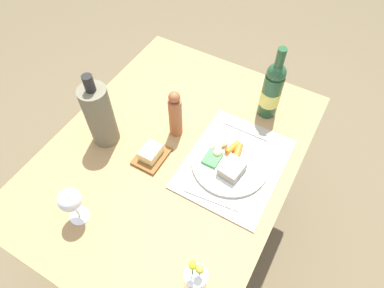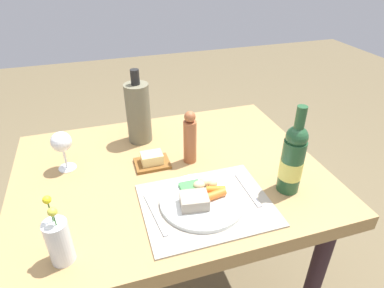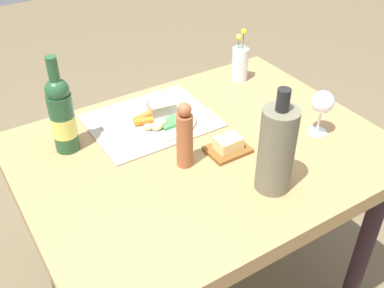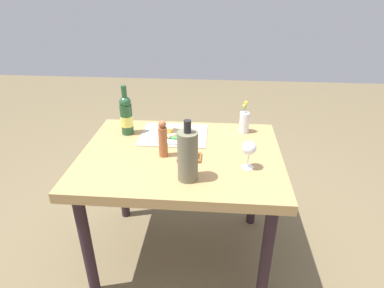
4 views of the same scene
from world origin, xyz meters
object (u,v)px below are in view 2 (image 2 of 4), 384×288
object	(u,v)px
cooler_bottle	(138,112)
flower_vase	(59,241)
dinner_plate	(202,198)
butter_dish	(152,160)
fork	(155,214)
dining_table	(170,189)
knife	(248,190)
pepper_mill	(190,138)
wine_bottle	(293,159)
wine_glass	(62,143)

from	to	relation	value
cooler_bottle	flower_vase	size ratio (longest dim) A/B	1.47
dinner_plate	cooler_bottle	bearing A→B (deg)	104.47
butter_dish	cooler_bottle	distance (m)	0.23
dinner_plate	fork	world-z (taller)	dinner_plate
dining_table	flower_vase	size ratio (longest dim) A/B	5.31
knife	pepper_mill	xyz separation A→B (m)	(-0.13, 0.24, 0.09)
dining_table	cooler_bottle	xyz separation A→B (m)	(-0.06, 0.25, 0.22)
fork	wine_bottle	distance (m)	0.48
fork	butter_dish	distance (m)	0.28
fork	butter_dish	size ratio (longest dim) A/B	1.52
butter_dish	cooler_bottle	xyz separation A→B (m)	(-0.01, 0.20, 0.11)
dining_table	flower_vase	distance (m)	0.51
fork	butter_dish	world-z (taller)	butter_dish
dinner_plate	cooler_bottle	xyz separation A→B (m)	(-0.12, 0.46, 0.11)
wine_bottle	wine_glass	world-z (taller)	wine_bottle
fork	cooler_bottle	xyz separation A→B (m)	(0.04, 0.47, 0.12)
knife	wine_glass	bearing A→B (deg)	150.61
wine_glass	pepper_mill	bearing A→B (deg)	-11.28
dinner_plate	flower_vase	xyz separation A→B (m)	(-0.42, -0.10, 0.05)
dinner_plate	flower_vase	world-z (taller)	flower_vase
dinner_plate	butter_dish	bearing A→B (deg)	112.71
dining_table	dinner_plate	world-z (taller)	dinner_plate
wine_bottle	wine_glass	distance (m)	0.81
knife	pepper_mill	size ratio (longest dim) A/B	0.84
butter_dish	pepper_mill	xyz separation A→B (m)	(0.15, -0.02, 0.08)
cooler_bottle	dining_table	bearing A→B (deg)	-75.81
knife	wine_bottle	bearing A→B (deg)	-11.35
knife	fork	bearing A→B (deg)	-176.75
butter_dish	pepper_mill	bearing A→B (deg)	-6.68
wine_bottle	pepper_mill	bearing A→B (deg)	135.55
dining_table	fork	distance (m)	0.26
butter_dish	fork	bearing A→B (deg)	-99.75
fork	wine_bottle	bearing A→B (deg)	-7.49
flower_vase	dinner_plate	bearing A→B (deg)	13.10
knife	pepper_mill	world-z (taller)	pepper_mill
cooler_bottle	butter_dish	bearing A→B (deg)	-87.30
dining_table	fork	world-z (taller)	fork
dining_table	butter_dish	world-z (taller)	butter_dish
dining_table	cooler_bottle	distance (m)	0.34
dinner_plate	fork	distance (m)	0.16
knife	flower_vase	distance (m)	0.61
pepper_mill	wine_glass	size ratio (longest dim) A/B	1.38
fork	wine_glass	distance (m)	0.45
dining_table	dinner_plate	size ratio (longest dim) A/B	4.08
wine_glass	dining_table	bearing A→B (deg)	-19.29
fork	pepper_mill	bearing A→B (deg)	46.48
dinner_plate	cooler_bottle	world-z (taller)	cooler_bottle
dinner_plate	flower_vase	distance (m)	0.44
butter_dish	wine_glass	world-z (taller)	wine_glass
fork	butter_dish	bearing A→B (deg)	73.62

